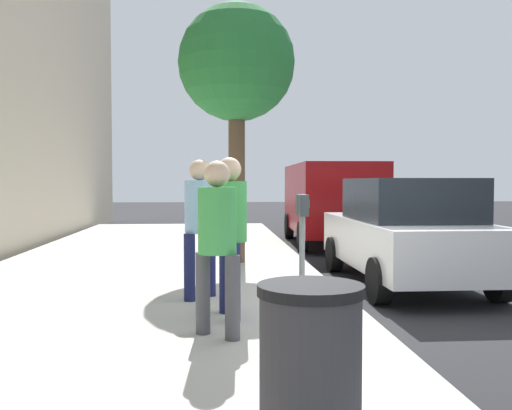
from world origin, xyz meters
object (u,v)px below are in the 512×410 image
object	(u,v)px
parking_meter	(302,227)
trash_bin	(310,375)
parked_sedan_near	(406,231)
pedestrian_at_meter	(229,222)
pedestrian_bystander	(217,233)
parked_van_far	(330,198)
parking_officer	(200,216)
street_tree	(237,66)

from	to	relation	value
parking_meter	trash_bin	xyz separation A→B (m)	(-3.80, 0.57, -0.51)
parked_sedan_near	trash_bin	world-z (taller)	parked_sedan_near
pedestrian_at_meter	pedestrian_bystander	distance (m)	0.84
parked_van_far	pedestrian_bystander	bearing A→B (deg)	161.58
parking_officer	parked_sedan_near	xyz separation A→B (m)	(1.50, -3.36, -0.37)
parked_van_far	parked_sedan_near	bearing A→B (deg)	-180.00
pedestrian_at_meter	street_tree	world-z (taller)	street_tree
parked_sedan_near	parking_officer	bearing A→B (deg)	114.14
parking_officer	parked_van_far	distance (m)	8.27
parking_officer	trash_bin	distance (m)	4.60
parking_officer	parked_sedan_near	world-z (taller)	parking_officer
pedestrian_bystander	trash_bin	bearing A→B (deg)	-129.23
parked_sedan_near	pedestrian_bystander	bearing A→B (deg)	137.13
pedestrian_bystander	parked_van_far	world-z (taller)	parked_van_far
pedestrian_at_meter	trash_bin	distance (m)	3.52
pedestrian_at_meter	pedestrian_bystander	size ratio (longest dim) A/B	1.04
street_tree	parked_van_far	bearing A→B (deg)	-33.13
trash_bin	street_tree	bearing A→B (deg)	0.45
parking_officer	street_tree	xyz separation A→B (m)	(3.39, -0.64, 2.68)
parking_meter	pedestrian_at_meter	xyz separation A→B (m)	(-0.35, 0.90, 0.09)
parked_van_far	trash_bin	size ratio (longest dim) A/B	5.22
pedestrian_at_meter	trash_bin	bearing A→B (deg)	-96.48
pedestrian_bystander	trash_bin	distance (m)	2.73
parked_van_far	street_tree	world-z (taller)	street_tree
parking_meter	parked_van_far	size ratio (longest dim) A/B	0.27
parking_meter	trash_bin	bearing A→B (deg)	171.54
parking_meter	pedestrian_bystander	distance (m)	1.58
pedestrian_at_meter	trash_bin	world-z (taller)	pedestrian_at_meter
trash_bin	pedestrian_at_meter	bearing A→B (deg)	5.60
parked_sedan_near	trash_bin	xyz separation A→B (m)	(-6.01, 2.66, -0.24)
pedestrian_bystander	street_tree	bearing A→B (deg)	35.71
pedestrian_at_meter	pedestrian_bystander	xyz separation A→B (m)	(-0.83, 0.15, -0.05)
parking_meter	pedestrian_at_meter	world-z (taller)	pedestrian_at_meter
parked_van_far	trash_bin	world-z (taller)	parked_van_far
pedestrian_at_meter	parked_sedan_near	xyz separation A→B (m)	(2.56, -2.99, -0.36)
pedestrian_at_meter	parked_sedan_near	bearing A→B (deg)	28.44
pedestrian_bystander	street_tree	xyz separation A→B (m)	(5.27, -0.42, 2.75)
parking_meter	parked_van_far	bearing A→B (deg)	-14.21
parked_sedan_near	parked_van_far	xyz separation A→B (m)	(6.05, 0.00, 0.36)
street_tree	parking_meter	bearing A→B (deg)	-171.29
pedestrian_bystander	pedestrian_at_meter	bearing A→B (deg)	30.19
parked_sedan_near	street_tree	bearing A→B (deg)	55.27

